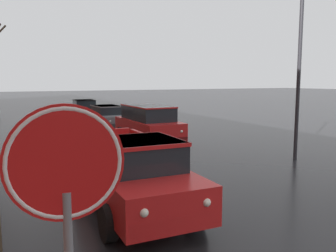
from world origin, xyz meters
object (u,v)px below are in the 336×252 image
(pickup_truck_red_approaching_near_lane, at_px, (130,173))
(stop_sign_at_corner, at_px, (67,203))
(suv_red_parked_kerbside_close, at_px, (148,123))
(street_lamp_post, at_px, (299,64))
(sedan_grey_parked_kerbside_mid, at_px, (107,116))
(sedan_black_parked_far_down_block, at_px, (85,108))

(pickup_truck_red_approaching_near_lane, relative_size, stop_sign_at_corner, 1.84)
(pickup_truck_red_approaching_near_lane, height_order, stop_sign_at_corner, stop_sign_at_corner)
(suv_red_parked_kerbside_close, relative_size, stop_sign_at_corner, 1.57)
(suv_red_parked_kerbside_close, xyz_separation_m, stop_sign_at_corner, (-6.53, -13.17, 1.24))
(stop_sign_at_corner, height_order, street_lamp_post, street_lamp_post)
(suv_red_parked_kerbside_close, relative_size, street_lamp_post, 0.69)
(pickup_truck_red_approaching_near_lane, height_order, sedan_grey_parked_kerbside_mid, pickup_truck_red_approaching_near_lane)
(pickup_truck_red_approaching_near_lane, distance_m, stop_sign_at_corner, 6.03)
(suv_red_parked_kerbside_close, bearing_deg, sedan_grey_parked_kerbside_mid, 90.18)
(pickup_truck_red_approaching_near_lane, bearing_deg, stop_sign_at_corner, -115.31)
(sedan_grey_parked_kerbside_mid, height_order, street_lamp_post, street_lamp_post)
(pickup_truck_red_approaching_near_lane, distance_m, suv_red_parked_kerbside_close, 8.83)
(pickup_truck_red_approaching_near_lane, relative_size, sedan_black_parked_far_down_block, 1.32)
(pickup_truck_red_approaching_near_lane, distance_m, sedan_grey_parked_kerbside_mid, 14.59)
(pickup_truck_red_approaching_near_lane, xyz_separation_m, suv_red_parked_kerbside_close, (4.02, 7.86, 0.11))
(pickup_truck_red_approaching_near_lane, bearing_deg, street_lamp_post, 15.40)
(sedan_grey_parked_kerbside_mid, xyz_separation_m, stop_sign_at_corner, (-6.51, -19.34, 1.48))
(sedan_grey_parked_kerbside_mid, bearing_deg, stop_sign_at_corner, -108.61)
(street_lamp_post, bearing_deg, stop_sign_at_corner, -143.78)
(stop_sign_at_corner, bearing_deg, suv_red_parked_kerbside_close, 63.63)
(suv_red_parked_kerbside_close, relative_size, sedan_black_parked_far_down_block, 1.12)
(sedan_grey_parked_kerbside_mid, bearing_deg, sedan_black_parked_far_down_block, 86.99)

